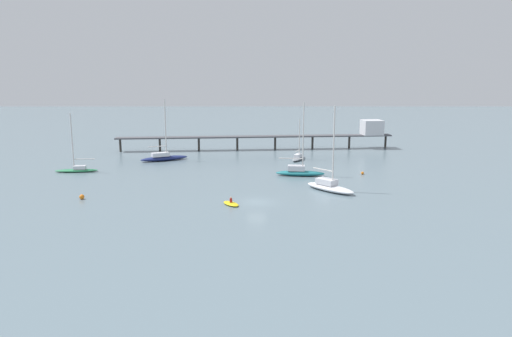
{
  "coord_description": "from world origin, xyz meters",
  "views": [
    {
      "loc": [
        -0.07,
        -64.22,
        17.3
      ],
      "look_at": [
        0.0,
        16.36,
        1.5
      ],
      "focal_mm": 33.86,
      "sensor_mm": 36.0,
      "label": 1
    }
  ],
  "objects_px": {
    "dinghy_yellow": "(231,203)",
    "sailboat_teal": "(299,171)",
    "sailboat_white": "(329,186)",
    "mooring_buoy_far": "(81,197)",
    "sailboat_navy": "(163,157)",
    "sailboat_gray": "(298,157)",
    "sailboat_green": "(76,168)",
    "pier": "(319,132)",
    "mooring_buoy_outer": "(362,173)"
  },
  "relations": [
    {
      "from": "mooring_buoy_far",
      "to": "sailboat_teal",
      "type": "bearing_deg",
      "value": 26.61
    },
    {
      "from": "sailboat_gray",
      "to": "mooring_buoy_outer",
      "type": "xyz_separation_m",
      "value": [
        9.99,
        -14.59,
        -0.33
      ]
    },
    {
      "from": "sailboat_gray",
      "to": "sailboat_green",
      "type": "height_order",
      "value": "sailboat_green"
    },
    {
      "from": "sailboat_gray",
      "to": "mooring_buoy_outer",
      "type": "height_order",
      "value": "sailboat_gray"
    },
    {
      "from": "dinghy_yellow",
      "to": "mooring_buoy_far",
      "type": "height_order",
      "value": "dinghy_yellow"
    },
    {
      "from": "sailboat_gray",
      "to": "sailboat_teal",
      "type": "bearing_deg",
      "value": -94.33
    },
    {
      "from": "sailboat_green",
      "to": "sailboat_teal",
      "type": "relative_size",
      "value": 0.83
    },
    {
      "from": "sailboat_teal",
      "to": "mooring_buoy_far",
      "type": "distance_m",
      "value": 35.81
    },
    {
      "from": "sailboat_gray",
      "to": "sailboat_white",
      "type": "relative_size",
      "value": 0.65
    },
    {
      "from": "dinghy_yellow",
      "to": "sailboat_white",
      "type": "bearing_deg",
      "value": 28.89
    },
    {
      "from": "sailboat_gray",
      "to": "dinghy_yellow",
      "type": "height_order",
      "value": "sailboat_gray"
    },
    {
      "from": "sailboat_gray",
      "to": "sailboat_white",
      "type": "height_order",
      "value": "sailboat_white"
    },
    {
      "from": "dinghy_yellow",
      "to": "sailboat_teal",
      "type": "bearing_deg",
      "value": 60.21
    },
    {
      "from": "dinghy_yellow",
      "to": "mooring_buoy_outer",
      "type": "bearing_deg",
      "value": 42.3
    },
    {
      "from": "pier",
      "to": "mooring_buoy_outer",
      "type": "distance_m",
      "value": 30.04
    },
    {
      "from": "sailboat_navy",
      "to": "mooring_buoy_outer",
      "type": "distance_m",
      "value": 39.93
    },
    {
      "from": "pier",
      "to": "sailboat_gray",
      "type": "distance_m",
      "value": 16.56
    },
    {
      "from": "sailboat_navy",
      "to": "dinghy_yellow",
      "type": "distance_m",
      "value": 37.19
    },
    {
      "from": "sailboat_teal",
      "to": "mooring_buoy_outer",
      "type": "xyz_separation_m",
      "value": [
        11.17,
        1.05,
        -0.55
      ]
    },
    {
      "from": "pier",
      "to": "mooring_buoy_far",
      "type": "xyz_separation_m",
      "value": [
        -39.38,
        -46.65,
        -3.67
      ]
    },
    {
      "from": "sailboat_white",
      "to": "pier",
      "type": "bearing_deg",
      "value": 84.76
    },
    {
      "from": "sailboat_navy",
      "to": "sailboat_white",
      "type": "bearing_deg",
      "value": -40.92
    },
    {
      "from": "sailboat_navy",
      "to": "sailboat_white",
      "type": "height_order",
      "value": "sailboat_white"
    },
    {
      "from": "sailboat_white",
      "to": "mooring_buoy_far",
      "type": "relative_size",
      "value": 18.28
    },
    {
      "from": "dinghy_yellow",
      "to": "mooring_buoy_far",
      "type": "distance_m",
      "value": 21.34
    },
    {
      "from": "sailboat_green",
      "to": "mooring_buoy_far",
      "type": "distance_m",
      "value": 20.78
    },
    {
      "from": "pier",
      "to": "sailboat_navy",
      "type": "distance_m",
      "value": 37.33
    },
    {
      "from": "sailboat_white",
      "to": "sailboat_green",
      "type": "relative_size",
      "value": 1.21
    },
    {
      "from": "sailboat_navy",
      "to": "sailboat_gray",
      "type": "distance_m",
      "value": 27.5
    },
    {
      "from": "sailboat_green",
      "to": "mooring_buoy_outer",
      "type": "height_order",
      "value": "sailboat_green"
    },
    {
      "from": "sailboat_white",
      "to": "mooring_buoy_outer",
      "type": "xyz_separation_m",
      "value": [
        7.62,
        12.1,
        -0.52
      ]
    },
    {
      "from": "sailboat_teal",
      "to": "sailboat_gray",
      "type": "bearing_deg",
      "value": 85.67
    },
    {
      "from": "sailboat_white",
      "to": "dinghy_yellow",
      "type": "relative_size",
      "value": 3.77
    },
    {
      "from": "pier",
      "to": "sailboat_navy",
      "type": "relative_size",
      "value": 5.13
    },
    {
      "from": "sailboat_teal",
      "to": "sailboat_navy",
      "type": "bearing_deg",
      "value": 150.6
    },
    {
      "from": "sailboat_white",
      "to": "mooring_buoy_far",
      "type": "distance_m",
      "value": 35.92
    },
    {
      "from": "mooring_buoy_outer",
      "to": "sailboat_white",
      "type": "bearing_deg",
      "value": -122.2
    },
    {
      "from": "sailboat_green",
      "to": "mooring_buoy_far",
      "type": "bearing_deg",
      "value": -68.23
    },
    {
      "from": "sailboat_white",
      "to": "mooring_buoy_far",
      "type": "xyz_separation_m",
      "value": [
        -35.57,
        -4.99,
        -0.43
      ]
    },
    {
      "from": "pier",
      "to": "sailboat_gray",
      "type": "bearing_deg",
      "value": -112.44
    },
    {
      "from": "dinghy_yellow",
      "to": "mooring_buoy_outer",
      "type": "relative_size",
      "value": 6.58
    },
    {
      "from": "pier",
      "to": "mooring_buoy_outer",
      "type": "xyz_separation_m",
      "value": [
        3.8,
        -29.56,
        -3.76
      ]
    },
    {
      "from": "pier",
      "to": "sailboat_teal",
      "type": "distance_m",
      "value": 31.65
    },
    {
      "from": "sailboat_gray",
      "to": "sailboat_navy",
      "type": "bearing_deg",
      "value": -178.31
    },
    {
      "from": "sailboat_white",
      "to": "sailboat_green",
      "type": "bearing_deg",
      "value": 161.7
    },
    {
      "from": "sailboat_navy",
      "to": "dinghy_yellow",
      "type": "height_order",
      "value": "sailboat_navy"
    },
    {
      "from": "sailboat_navy",
      "to": "mooring_buoy_far",
      "type": "xyz_separation_m",
      "value": [
        -5.71,
        -30.87,
        -0.43
      ]
    },
    {
      "from": "sailboat_gray",
      "to": "mooring_buoy_far",
      "type": "bearing_deg",
      "value": -136.35
    },
    {
      "from": "sailboat_white",
      "to": "sailboat_teal",
      "type": "distance_m",
      "value": 11.61
    },
    {
      "from": "sailboat_gray",
      "to": "mooring_buoy_far",
      "type": "relative_size",
      "value": 11.9
    }
  ]
}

